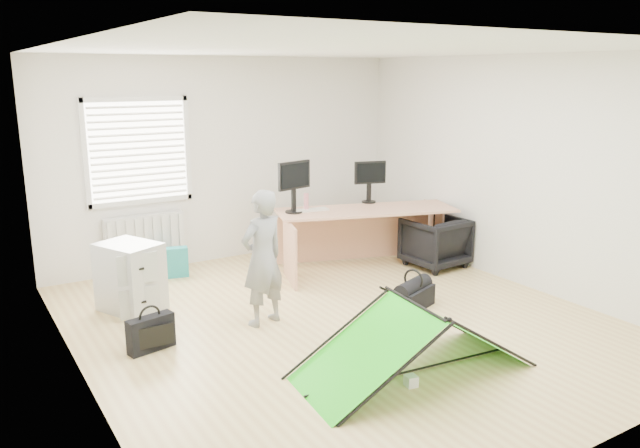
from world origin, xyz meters
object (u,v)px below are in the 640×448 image
desk (366,238)px  office_chair (435,242)px  monitor_left (294,194)px  person (263,258)px  monitor_right (369,187)px  thermos (306,202)px  kite (413,338)px  storage_crate (379,233)px  duffel_bag (413,298)px  filing_cabinet (130,277)px  laptop_bag (151,333)px

desk → office_chair: 0.91m
monitor_left → person: person is taller
monitor_right → thermos: bearing=-165.0°
thermos → person: bearing=-134.3°
kite → storage_crate: (2.28, 3.48, -0.16)m
thermos → storage_crate: thermos is taller
storage_crate → duffel_bag: size_ratio=1.03×
filing_cabinet → monitor_left: (2.13, 0.21, 0.65)m
monitor_right → laptop_bag: 3.77m
desk → duffel_bag: bearing=-88.5°
storage_crate → laptop_bag: laptop_bag is taller
kite → office_chair: bearing=50.6°
monitor_left → monitor_right: bearing=-12.6°
desk → kite: size_ratio=1.14×
monitor_right → thermos: monitor_right is taller
monitor_left → kite: size_ratio=0.25×
desk → kite: desk is taller
desk → monitor_left: bearing=178.5°
desk → storage_crate: desk is taller
person → storage_crate: person is taller
thermos → duffel_bag: size_ratio=0.43×
thermos → duffel_bag: thermos is taller
desk → monitor_left: monitor_left is taller
person → office_chair: bearing=177.5°
monitor_left → monitor_right: monitor_left is taller
office_chair → storage_crate: bearing=-97.0°
monitor_right → person: (-2.26, -1.31, -0.30)m
monitor_left → kite: 3.06m
desk → filing_cabinet: (-3.03, 0.10, -0.02)m
thermos → office_chair: thermos is taller
laptop_bag → desk: bearing=5.7°
desk → person: (-1.99, -0.99, 0.30)m
monitor_right → duffel_bag: size_ratio=0.83×
monitor_left → storage_crate: (1.77, 0.55, -0.87)m
storage_crate → monitor_left: bearing=-162.9°
monitor_left → storage_crate: 2.05m
person → monitor_left: bearing=-143.6°
office_chair → laptop_bag: 4.00m
office_chair → kite: size_ratio=0.36×
desk → monitor_right: size_ratio=5.31×
thermos → laptop_bag: (-2.45, -1.34, -0.73)m
storage_crate → person: bearing=-147.2°
thermos → person: (-1.29, -1.32, -0.20)m
thermos → person: 1.85m
filing_cabinet → duffel_bag: bearing=-55.7°
monitor_left → desk: bearing=-32.0°
laptop_bag → kite: bearing=-54.6°
person → kite: size_ratio=0.69×
monitor_left → monitor_right: (1.17, 0.01, -0.03)m
kite → storage_crate: 4.16m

